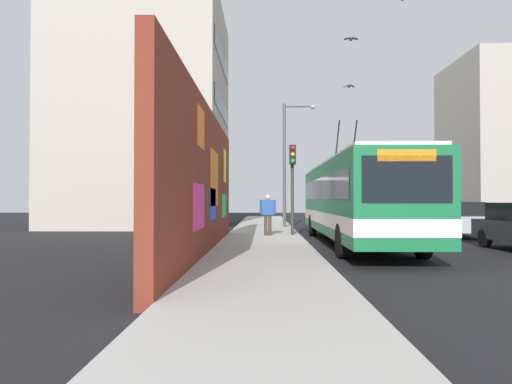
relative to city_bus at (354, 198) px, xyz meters
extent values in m
plane|color=black|center=(0.87, 1.80, -1.73)|extent=(80.00, 80.00, 0.00)
cube|color=#ADA8A0|center=(0.87, 3.40, -1.66)|extent=(48.00, 3.20, 0.15)
cube|color=maroon|center=(-3.19, 5.15, 0.49)|extent=(13.87, 0.30, 4.44)
cube|color=#F2338C|center=(-5.66, 4.99, -0.22)|extent=(1.88, 0.02, 1.15)
cube|color=orange|center=(-2.26, 4.99, 0.64)|extent=(2.15, 0.02, 1.79)
cube|color=yellow|center=(1.57, 4.99, 1.34)|extent=(0.98, 0.02, 1.35)
cube|color=green|center=(1.27, 4.99, -0.29)|extent=(1.80, 0.02, 0.92)
cube|color=blue|center=(-2.69, 4.99, -0.19)|extent=(1.54, 0.02, 0.98)
cube|color=orange|center=(-5.36, 4.99, 1.79)|extent=(1.22, 0.02, 1.03)
cube|color=#B2A899|center=(11.89, 11.00, 5.38)|extent=(10.33, 9.76, 14.22)
cube|color=black|center=(11.89, 6.10, 2.67)|extent=(8.78, 0.04, 1.10)
cube|color=black|center=(11.89, 6.10, 5.87)|extent=(8.78, 0.04, 1.10)
cube|color=black|center=(11.89, 6.10, 9.07)|extent=(8.78, 0.04, 1.10)
cube|color=#B2A899|center=(17.29, -15.20, 4.37)|extent=(8.06, 8.25, 12.20)
cube|color=#19723F|center=(0.01, 0.00, -0.02)|extent=(12.33, 2.52, 2.53)
cube|color=silver|center=(0.01, 0.00, 1.31)|extent=(11.84, 2.31, 0.12)
cube|color=white|center=(0.01, 0.00, -0.73)|extent=(12.35, 2.54, 0.44)
cube|color=black|center=(-6.14, 0.00, 0.42)|extent=(0.04, 2.14, 1.14)
cube|color=black|center=(0.01, 0.00, 0.36)|extent=(11.35, 2.55, 0.81)
cube|color=orange|center=(-6.13, 0.00, 1.00)|extent=(0.06, 1.38, 0.28)
cylinder|color=black|center=(1.86, -0.35, 2.15)|extent=(1.43, 0.06, 2.00)
cylinder|color=black|center=(1.86, 0.35, 2.15)|extent=(1.43, 0.06, 2.00)
cylinder|color=black|center=(-3.94, -1.14, -1.23)|extent=(1.00, 0.28, 1.00)
cylinder|color=black|center=(-3.94, 1.14, -1.23)|extent=(1.00, 0.28, 1.00)
cylinder|color=black|center=(3.95, -1.14, -1.23)|extent=(1.00, 0.28, 1.00)
cylinder|color=black|center=(3.95, 1.14, -1.23)|extent=(1.00, 0.28, 1.00)
cylinder|color=black|center=(-0.84, -4.40, -1.41)|extent=(0.64, 0.22, 0.64)
cube|color=#B7B7BC|center=(3.54, -5.20, -1.08)|extent=(4.27, 1.79, 0.66)
cube|color=black|center=(3.62, -5.20, -0.45)|extent=(2.56, 1.61, 0.60)
cylinder|color=black|center=(2.13, -6.00, -1.41)|extent=(0.64, 0.22, 0.64)
cylinder|color=black|center=(2.13, -4.40, -1.41)|extent=(0.64, 0.22, 0.64)
cylinder|color=black|center=(4.95, -6.00, -1.41)|extent=(0.64, 0.22, 0.64)
cylinder|color=black|center=(4.95, -4.40, -1.41)|extent=(0.64, 0.22, 0.64)
cube|color=#B21E19|center=(9.19, -5.20, -1.08)|extent=(4.36, 1.88, 0.66)
cube|color=black|center=(9.28, -5.20, -0.45)|extent=(2.62, 1.69, 0.60)
cylinder|color=black|center=(7.75, -6.04, -1.41)|extent=(0.64, 0.22, 0.64)
cylinder|color=black|center=(7.75, -4.36, -1.41)|extent=(0.64, 0.22, 0.64)
cylinder|color=black|center=(10.63, -6.04, -1.41)|extent=(0.64, 0.22, 0.64)
cylinder|color=black|center=(10.63, -4.36, -1.41)|extent=(0.64, 0.22, 0.64)
cube|color=navy|center=(14.91, -5.20, -1.08)|extent=(4.36, 1.89, 0.66)
cube|color=black|center=(15.00, -5.20, -0.45)|extent=(2.61, 1.70, 0.60)
cylinder|color=black|center=(13.47, -6.05, -1.41)|extent=(0.64, 0.22, 0.64)
cylinder|color=black|center=(13.47, -4.35, -1.41)|extent=(0.64, 0.22, 0.64)
cylinder|color=black|center=(16.35, -6.05, -1.41)|extent=(0.64, 0.22, 0.64)
cylinder|color=black|center=(16.35, -4.35, -1.41)|extent=(0.64, 0.22, 0.64)
cylinder|color=#3F3326|center=(2.35, 3.13, -1.15)|extent=(0.14, 0.14, 0.87)
cylinder|color=#3F3326|center=(2.35, 3.31, -1.15)|extent=(0.14, 0.14, 0.87)
cube|color=#264C99|center=(2.35, 3.22, -0.39)|extent=(0.22, 0.51, 0.65)
cylinder|color=#264C99|center=(2.35, 2.92, -0.36)|extent=(0.09, 0.09, 0.62)
cylinder|color=#264C99|center=(2.35, 3.52, -0.36)|extent=(0.09, 0.09, 0.62)
sphere|color=beige|center=(2.35, 3.22, 0.05)|extent=(0.23, 0.23, 0.23)
cylinder|color=#2D382D|center=(2.66, 2.15, 0.38)|extent=(0.14, 0.14, 3.91)
cube|color=black|center=(2.44, 2.15, 1.88)|extent=(0.20, 0.28, 0.84)
sphere|color=red|center=(2.33, 2.15, 2.16)|extent=(0.18, 0.18, 0.18)
sphere|color=yellow|center=(2.33, 2.15, 1.88)|extent=(0.18, 0.18, 0.18)
sphere|color=green|center=(2.33, 2.15, 1.60)|extent=(0.18, 0.18, 0.18)
cylinder|color=#4C4C51|center=(8.18, 2.25, 1.87)|extent=(0.18, 0.18, 6.90)
cylinder|color=#4C4C51|center=(8.18, 1.45, 5.17)|extent=(0.10, 1.60, 0.10)
ellipsoid|color=silver|center=(8.18, 0.65, 5.12)|extent=(0.44, 0.28, 0.20)
ellipsoid|color=#47474C|center=(1.51, -0.19, 6.54)|extent=(0.32, 0.14, 0.12)
cube|color=#47474C|center=(1.51, -0.33, 6.57)|extent=(0.20, 0.28, 0.08)
cube|color=#47474C|center=(1.51, -0.05, 6.57)|extent=(0.20, 0.28, 0.08)
ellipsoid|color=#47474C|center=(5.23, -0.82, 5.53)|extent=(0.32, 0.14, 0.12)
cube|color=#47474C|center=(5.23, -0.96, 5.56)|extent=(0.20, 0.26, 0.15)
cube|color=#47474C|center=(5.23, -0.68, 5.56)|extent=(0.20, 0.26, 0.15)
camera|label=1|loc=(-16.70, 3.36, -0.05)|focal=31.28mm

